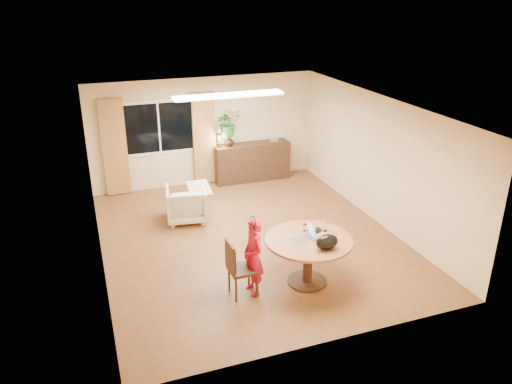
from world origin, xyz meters
TOP-DOWN VIEW (x-y plane):
  - floor at (0.00, 0.00)m, footprint 6.50×6.50m
  - ceiling at (0.00, 0.00)m, footprint 6.50×6.50m
  - wall_back at (0.00, 3.25)m, footprint 5.50×0.00m
  - wall_left at (-2.75, 0.00)m, footprint 0.00×6.50m
  - wall_right at (2.75, 0.00)m, footprint 0.00×6.50m
  - window at (-1.10, 3.23)m, footprint 1.70×0.03m
  - curtain_left at (-2.15, 3.15)m, footprint 0.55×0.08m
  - curtain_right at (-0.05, 3.15)m, footprint 0.55×0.08m
  - ceiling_panel at (0.00, 1.20)m, footprint 2.20×0.35m
  - dining_table at (0.39, -1.78)m, footprint 1.41×1.41m
  - dining_chair at (-0.72, -1.75)m, footprint 0.47×0.43m
  - child at (-0.54, -1.75)m, footprint 0.49×0.35m
  - laptop at (0.29, -1.76)m, footprint 0.38×0.27m
  - tumbler at (0.46, -1.50)m, footprint 0.10×0.10m
  - wine_glass at (0.76, -1.63)m, footprint 0.08×0.08m
  - pot_lid at (0.62, -1.54)m, footprint 0.26×0.26m
  - handbag at (0.50, -2.18)m, footprint 0.38×0.24m
  - armchair at (-0.96, 1.23)m, footprint 0.92×0.94m
  - throw at (-0.67, 1.22)m, footprint 0.46×0.56m
  - sideboard at (1.11, 3.01)m, footprint 1.90×0.46m
  - vase at (0.53, 3.01)m, footprint 0.25×0.25m
  - bouquet at (0.52, 3.01)m, footprint 0.63×0.55m
  - book_stack at (1.70, 3.01)m, footprint 0.19×0.15m
  - desk_lamp at (0.27, 2.96)m, footprint 0.15×0.15m

SIDE VIEW (x-z plane):
  - floor at x=0.00m, z-range 0.00..0.00m
  - armchair at x=-0.96m, z-range 0.00..0.75m
  - sideboard at x=1.11m, z-range 0.00..0.95m
  - dining_chair at x=-0.72m, z-range 0.00..0.95m
  - dining_table at x=0.39m, z-range 0.23..1.04m
  - child at x=-0.54m, z-range 0.00..1.28m
  - throw at x=-0.67m, z-range 0.75..0.78m
  - pot_lid at x=0.62m, z-range 0.80..0.84m
  - tumbler at x=0.46m, z-range 0.80..0.92m
  - wine_glass at x=0.76m, z-range 0.80..1.02m
  - laptop at x=0.29m, z-range 0.80..1.05m
  - handbag at x=0.50m, z-range 0.80..1.05m
  - book_stack at x=1.70m, z-range 0.95..1.02m
  - vase at x=0.53m, z-range 0.95..1.20m
  - desk_lamp at x=0.27m, z-range 0.95..1.30m
  - curtain_left at x=-2.15m, z-range 0.02..2.27m
  - curtain_right at x=-0.05m, z-range 0.02..2.27m
  - wall_back at x=0.00m, z-range -1.45..4.05m
  - wall_left at x=-2.75m, z-range -1.95..4.55m
  - wall_right at x=2.75m, z-range -1.95..4.55m
  - window at x=-1.10m, z-range 0.85..2.15m
  - bouquet at x=0.52m, z-range 1.20..1.86m
  - ceiling_panel at x=0.00m, z-range 2.54..2.59m
  - ceiling at x=0.00m, z-range 2.60..2.60m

